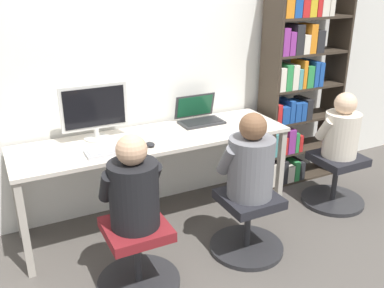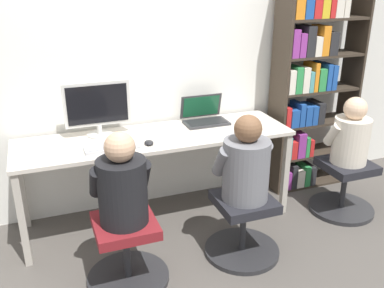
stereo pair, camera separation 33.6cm
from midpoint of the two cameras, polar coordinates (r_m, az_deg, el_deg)
ground_plane at (r=3.54m, az=-0.22°, el=-12.46°), size 14.00×14.00×0.00m
wall_back at (r=3.64m, az=-4.09°, el=10.85°), size 10.00×0.05×2.60m
desk at (r=3.47m, az=-2.03°, el=-0.06°), size 2.22×0.63×0.77m
desktop_monitor at (r=3.42m, az=-9.73°, el=4.67°), size 0.52×0.20×0.44m
laptop at (r=3.74m, az=4.27°, el=3.56°), size 0.38×0.27×0.23m
keyboard at (r=3.21m, az=-7.72°, el=-0.45°), size 0.41×0.16×0.03m
computer_mouse_by_keyboard at (r=3.26m, az=-2.83°, el=0.13°), size 0.07×0.09×0.03m
office_chair_left at (r=3.00m, az=-5.44°, el=-14.27°), size 0.57×0.57×0.48m
office_chair_right at (r=3.30m, az=9.78°, el=-10.89°), size 0.57×0.57×0.48m
person_at_monitor at (r=2.74m, az=-5.84°, el=-5.53°), size 0.39×0.32×0.62m
person_at_laptop at (r=3.05m, az=10.35°, el=-2.75°), size 0.41×0.33×0.63m
bookshelf at (r=4.18m, az=17.55°, el=7.02°), size 0.83×0.29×1.95m
office_chair_side at (r=4.08m, az=21.84°, el=-5.44°), size 0.57×0.57×0.48m
person_near_shelf at (r=3.90m, az=22.81°, el=1.03°), size 0.37×0.30×0.58m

